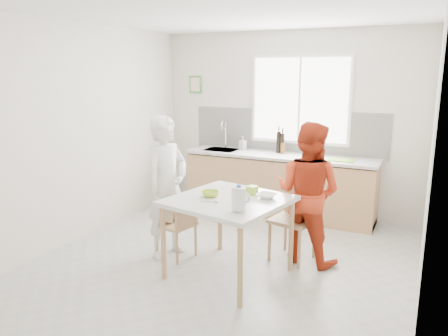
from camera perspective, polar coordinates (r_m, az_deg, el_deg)
The scene contains 21 objects.
ground at distance 5.00m, azimuth -0.34°, elevation -12.47°, with size 4.50×4.50×0.00m, color #B7B7B2.
room_shell at distance 4.55m, azimuth -0.37°, elevation 6.65°, with size 4.50×4.50×4.50m.
window at distance 6.56m, azimuth 9.88°, elevation 8.75°, with size 1.50×0.06×1.30m.
backsplash at distance 6.68m, azimuth 8.11°, elevation 4.77°, with size 3.00×0.02×0.65m, color white.
picture_frame at distance 7.23m, azimuth -3.74°, elevation 10.82°, with size 0.22×0.03×0.28m.
kitchen_counter at distance 6.56m, azimuth 7.09°, elevation -2.52°, with size 2.84×0.64×1.37m.
dining_table at distance 4.50m, azimuth 0.61°, elevation -5.08°, with size 1.28×1.28×0.84m.
chair_left at distance 5.01m, azimuth -5.82°, elevation -6.99°, with size 0.44×0.44×0.80m.
chair_far at distance 5.06m, azimuth 9.37°, elevation -5.95°, with size 0.51×0.51×0.95m.
person_white at distance 5.02m, azimuth -7.45°, elevation -2.50°, with size 0.60×0.39×1.64m, color white.
person_red at distance 4.93m, azimuth 10.88°, elevation -3.21°, with size 0.77×0.60×1.58m, color red.
bowl_green at distance 4.55m, azimuth -1.80°, elevation -3.39°, with size 0.18×0.18×0.06m, color #9FCB2E.
bowl_white at distance 4.51m, azimuth 5.58°, elevation -3.64°, with size 0.19×0.19×0.05m, color white.
milk_jug at distance 4.04m, azimuth 1.98°, elevation -3.96°, with size 0.19×0.13×0.24m.
green_box at distance 4.63m, azimuth 3.66°, elevation -2.90°, with size 0.10×0.10×0.09m, color #9ACE2F.
spoon at distance 4.35m, azimuth -1.96°, elevation -4.38°, with size 0.01×0.01×0.16m, color #A5A5AA.
cutting_board at distance 6.17m, azimuth 15.06°, elevation 1.02°, with size 0.35×0.25×0.01m, color #75B82A.
wine_bottle_a at distance 6.55m, azimuth 7.15°, elevation 3.37°, with size 0.07×0.07×0.32m, color black.
wine_bottle_b at distance 6.53m, azimuth 7.62°, elevation 3.23°, with size 0.07×0.07×0.30m, color black.
jar_amber at distance 6.51m, azimuth 7.68°, elevation 2.58°, with size 0.06×0.06×0.16m, color brown.
soap_bottle at distance 6.80m, azimuth 2.47°, elevation 3.31°, with size 0.09×0.09×0.21m, color #999999.
Camera 1 is at (1.98, -4.07, 2.11)m, focal length 35.00 mm.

